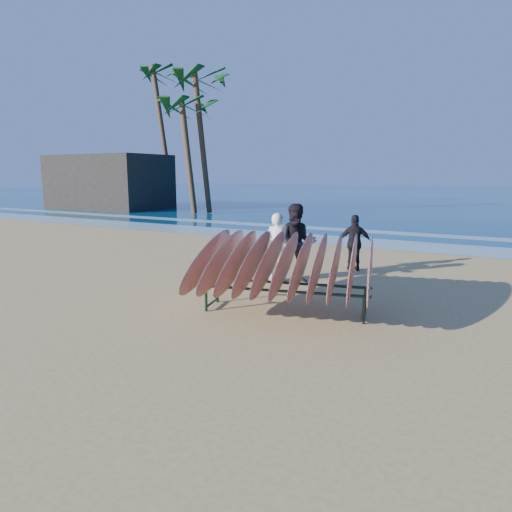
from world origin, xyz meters
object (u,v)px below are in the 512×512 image
at_px(person_white, 277,247).
at_px(palm_left, 201,83).
at_px(person_dark_b, 355,243).
at_px(palm_right, 161,77).
at_px(building, 109,182).
at_px(person_dark_a, 297,243).
at_px(surfboard_rack, 285,263).
at_px(palm_mid, 187,109).

height_order(person_white, palm_left, palm_left).
distance_m(person_dark_b, palm_right, 28.52).
bearing_deg(building, palm_right, 53.49).
xyz_separation_m(person_dark_a, person_dark_b, (0.79, 2.03, -0.19)).
bearing_deg(person_dark_a, surfboard_rack, -94.57).
xyz_separation_m(person_dark_a, palm_mid, (-14.12, 13.92, 5.69)).
relative_size(palm_mid, palm_right, 0.69).
bearing_deg(surfboard_rack, palm_left, 115.43).
xyz_separation_m(person_dark_b, building, (-23.73, 13.25, 1.25)).
bearing_deg(building, person_white, -34.41).
relative_size(building, palm_right, 0.83).
distance_m(surfboard_rack, person_dark_a, 2.54).
distance_m(person_dark_b, palm_left, 20.63).
xyz_separation_m(surfboard_rack, person_white, (-1.36, 2.31, -0.12)).
height_order(surfboard_rack, person_dark_b, surfboard_rack).
bearing_deg(person_dark_a, palm_mid, 111.27).
height_order(person_dark_a, building, building).
xyz_separation_m(person_dark_a, building, (-22.93, 15.28, 1.06)).
xyz_separation_m(palm_mid, palm_right, (-6.23, 4.86, 3.39)).
distance_m(person_dark_b, building, 27.20).
height_order(surfboard_rack, palm_mid, palm_mid).
relative_size(person_white, palm_right, 0.15).
height_order(person_dark_a, person_dark_b, person_dark_a).
bearing_deg(palm_left, person_dark_b, -41.45).
bearing_deg(palm_right, palm_left, -30.84).
xyz_separation_m(person_white, person_dark_a, (0.51, 0.08, 0.12)).
distance_m(person_white, person_dark_a, 0.52).
xyz_separation_m(palm_left, palm_mid, (-0.53, -0.82, -1.69)).
distance_m(person_white, palm_right, 28.88).
height_order(surfboard_rack, palm_right, palm_right).
relative_size(surfboard_rack, palm_mid, 0.51).
xyz_separation_m(person_dark_b, palm_mid, (-14.91, 11.88, 5.89)).
xyz_separation_m(building, palm_left, (9.35, -0.55, 6.32)).
xyz_separation_m(person_white, building, (-22.43, 15.36, 1.17)).
distance_m(surfboard_rack, person_dark_b, 4.43).
xyz_separation_m(person_white, palm_left, (-13.08, 14.82, 7.50)).
xyz_separation_m(person_dark_a, palm_right, (-20.35, 18.78, 9.09)).
xyz_separation_m(surfboard_rack, palm_left, (-14.44, 17.13, 7.38)).
distance_m(surfboard_rack, palm_mid, 22.86).
bearing_deg(building, person_dark_b, -29.18).
bearing_deg(surfboard_rack, person_dark_a, 94.88).
relative_size(surfboard_rack, person_white, 2.27).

